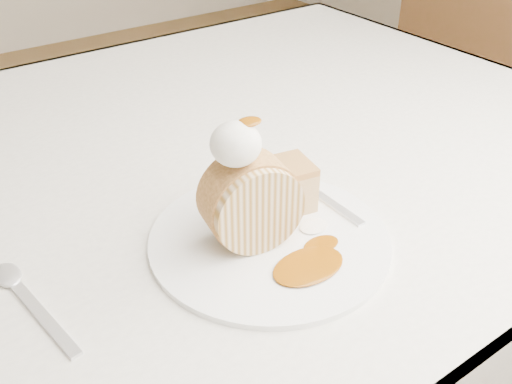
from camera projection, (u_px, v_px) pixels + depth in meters
table at (142, 224)px, 0.77m from camera, size 1.40×0.90×0.75m
chair_end at (452, 109)px, 1.37m from camera, size 0.53×0.53×0.94m
plate at (269, 239)px, 0.60m from camera, size 0.29×0.29×0.01m
roulade_slice at (252, 202)px, 0.56m from camera, size 0.10×0.07×0.09m
cake_chunk at (285, 188)px, 0.63m from camera, size 0.06×0.06×0.05m
whipped_cream at (236, 144)px, 0.52m from camera, size 0.05×0.05×0.04m
caramel_drizzle at (249, 116)px, 0.52m from camera, size 0.02×0.02×0.01m
caramel_pool at (308, 266)px, 0.55m from camera, size 0.09×0.06×0.00m
fork at (329, 201)px, 0.65m from camera, size 0.02×0.15×0.00m
spoon at (45, 318)px, 0.50m from camera, size 0.04×0.15×0.00m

